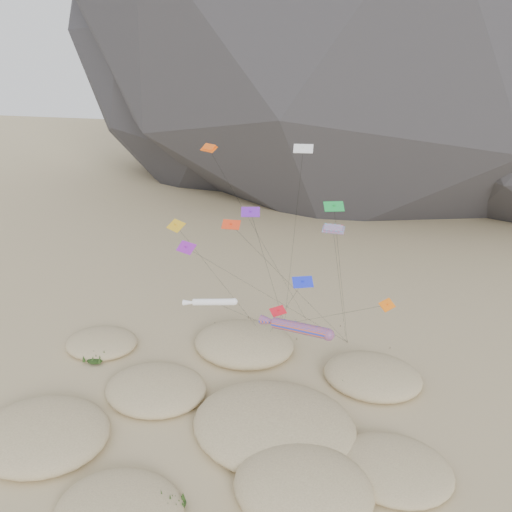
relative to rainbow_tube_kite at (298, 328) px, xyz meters
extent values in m
plane|color=#CCB789|center=(-6.11, -6.80, -10.38)|extent=(500.00, 500.00, 0.00)
ellipsoid|color=#2B2B30|center=(-43.11, 116.20, 33.62)|extent=(136.20, 127.83, 116.00)
ellipsoid|color=#CCB789|center=(-23.87, -11.95, -9.62)|extent=(14.02, 11.92, 3.36)
ellipsoid|color=#CCB789|center=(-11.53, -18.15, -9.82)|extent=(11.46, 9.74, 2.50)
ellipsoid|color=#CCB789|center=(3.13, -11.49, -9.48)|extent=(12.68, 10.78, 3.98)
ellipsoid|color=#CCB789|center=(-16.21, -1.80, -9.76)|extent=(12.08, 10.27, 2.73)
ellipsoid|color=#CCB789|center=(-1.37, -4.19, -9.57)|extent=(17.33, 14.73, 3.59)
ellipsoid|color=#CCB789|center=(10.87, -6.47, -9.88)|extent=(11.15, 9.48, 2.21)
ellipsoid|color=#CCB789|center=(-9.16, 10.29, -9.58)|extent=(13.59, 11.56, 3.54)
ellipsoid|color=#CCB789|center=(7.99, 7.77, -9.72)|extent=(11.83, 10.06, 2.90)
ellipsoid|color=#CCB789|center=(-28.01, 5.51, -9.86)|extent=(9.88, 8.40, 2.28)
ellipsoid|color=black|center=(-25.50, -11.44, -9.48)|extent=(3.02, 2.58, 0.91)
ellipsoid|color=black|center=(-22.52, -10.48, -9.58)|extent=(2.34, 2.00, 0.70)
ellipsoid|color=black|center=(-8.77, -16.88, -9.78)|extent=(2.56, 2.19, 0.77)
ellipsoid|color=black|center=(-7.27, -15.83, -9.88)|extent=(1.85, 1.58, 0.55)
ellipsoid|color=black|center=(5.13, -10.35, -9.38)|extent=(3.65, 3.12, 1.09)
ellipsoid|color=black|center=(1.60, -11.95, -9.58)|extent=(2.01, 1.72, 0.60)
ellipsoid|color=black|center=(-17.18, -1.26, -9.58)|extent=(2.57, 2.20, 0.77)
ellipsoid|color=black|center=(-15.99, -0.66, -9.68)|extent=(2.43, 2.07, 0.73)
ellipsoid|color=black|center=(-2.63, -1.50, -9.28)|extent=(3.44, 2.94, 1.03)
ellipsoid|color=black|center=(-0.64, -0.80, -9.38)|extent=(2.34, 2.00, 0.70)
ellipsoid|color=black|center=(-5.36, -3.76, -9.48)|extent=(2.60, 2.22, 0.78)
ellipsoid|color=black|center=(10.46, -5.86, -9.78)|extent=(2.09, 1.79, 0.63)
ellipsoid|color=black|center=(-7.32, 8.23, -9.38)|extent=(3.31, 2.83, 0.99)
ellipsoid|color=black|center=(-7.37, 7.39, -9.48)|extent=(2.39, 2.05, 0.72)
ellipsoid|color=black|center=(8.21, 7.19, -9.68)|extent=(2.09, 1.79, 0.63)
ellipsoid|color=black|center=(5.32, 4.99, -9.78)|extent=(1.97, 1.68, 0.59)
ellipsoid|color=black|center=(-29.07, 5.47, -9.88)|extent=(2.02, 1.73, 0.61)
ellipsoid|color=black|center=(-26.64, 1.77, -9.98)|extent=(2.14, 1.83, 0.64)
cylinder|color=#3F2D1E|center=(-6.96, 13.53, -10.23)|extent=(0.08, 0.08, 0.30)
cylinder|color=#3F2D1E|center=(-5.37, 18.18, -10.23)|extent=(0.08, 0.08, 0.30)
cylinder|color=#3F2D1E|center=(-2.75, 14.51, -10.23)|extent=(0.08, 0.08, 0.30)
cylinder|color=#3F2D1E|center=(2.67, 19.74, -10.23)|extent=(0.08, 0.08, 0.30)
cylinder|color=#3F2D1E|center=(4.10, 15.69, -10.23)|extent=(0.08, 0.08, 0.30)
cylinder|color=#3F2D1E|center=(-11.04, 18.46, -10.23)|extent=(0.08, 0.08, 0.30)
cylinder|color=#3F2D1E|center=(9.85, 15.66, -10.23)|extent=(0.08, 0.08, 0.30)
cylinder|color=#3F2D1E|center=(-15.28, 15.42, -10.23)|extent=(0.08, 0.08, 0.30)
cylinder|color=orange|center=(0.29, -0.10, 0.04)|extent=(6.60, 3.10, 1.85)
sphere|color=orange|center=(3.37, -1.07, 0.30)|extent=(1.24, 1.24, 1.24)
cone|color=orange|center=(-3.09, 0.97, -0.29)|extent=(2.87, 1.82, 1.33)
cylinder|color=black|center=(-1.95, 10.00, -5.17)|extent=(4.50, 20.21, 10.44)
cylinder|color=white|center=(-10.12, 2.05, 0.57)|extent=(4.83, 1.49, 1.09)
sphere|color=white|center=(-7.78, 2.42, 0.76)|extent=(0.79, 0.79, 0.79)
cone|color=white|center=(-12.69, 1.65, 0.33)|extent=(2.02, 0.97, 0.81)
cylinder|color=black|center=(-9.59, 9.95, -4.90)|extent=(1.08, 15.82, 10.97)
cube|color=#F1530C|center=(-13.13, 9.93, 16.37)|extent=(2.42, 2.00, 0.69)
cube|color=#F1530C|center=(-13.13, 9.93, 16.54)|extent=(2.02, 1.64, 0.67)
cylinder|color=black|center=(-7.76, 15.03, 3.00)|extent=(10.77, 10.24, 26.76)
cube|color=#F3193D|center=(2.42, 5.69, 9.18)|extent=(2.37, 1.04, 0.65)
cube|color=#F3193D|center=(2.42, 5.69, 9.40)|extent=(2.01, 0.83, 0.64)
cylinder|color=black|center=(3.05, 11.50, -0.60)|extent=(1.29, 11.65, 19.58)
cube|color=#651EB1|center=(-6.66, 5.24, 10.53)|extent=(2.22, 1.47, 0.90)
cube|color=#651EB1|center=(-6.66, 5.24, 10.38)|extent=(0.32, 0.37, 0.67)
cylinder|color=black|center=(-6.02, 11.71, 0.10)|extent=(1.32, 12.96, 20.87)
cube|color=white|center=(-1.87, 9.68, 16.93)|extent=(2.29, 1.40, 0.83)
cube|color=white|center=(-1.87, 9.68, 16.78)|extent=(0.29, 0.28, 0.73)
cylinder|color=black|center=(-3.62, 13.93, 3.30)|extent=(3.53, 8.54, 27.26)
cube|color=red|center=(-2.82, 2.91, 0.05)|extent=(1.93, 1.98, 0.66)
cube|color=red|center=(-2.82, 2.91, -0.10)|extent=(0.28, 0.29, 0.62)
cylinder|color=black|center=(-4.10, 10.55, -5.14)|extent=(2.58, 15.29, 10.40)
cube|color=gold|center=(-16.15, 6.17, 7.80)|extent=(2.80, 2.49, 0.93)
cube|color=gold|center=(-16.15, 6.17, 7.65)|extent=(0.40, 0.39, 0.86)
cylinder|color=black|center=(-11.55, 9.85, -1.27)|extent=(9.22, 7.40, 18.14)
cube|color=orange|center=(8.75, 0.79, 3.51)|extent=(1.73, 2.00, 0.71)
cube|color=orange|center=(8.75, 0.79, 3.36)|extent=(0.31, 0.30, 0.61)
cylinder|color=black|center=(1.69, 9.49, -3.41)|extent=(14.15, 17.41, 13.86)
cube|color=red|center=(-8.33, 3.45, 9.50)|extent=(2.04, 1.13, 0.80)
cube|color=red|center=(-8.33, 3.45, 9.35)|extent=(0.25, 0.27, 0.67)
cylinder|color=black|center=(-2.11, 9.57, -0.42)|extent=(12.45, 12.27, 19.84)
cube|color=#1A29DD|center=(0.07, 1.62, 4.53)|extent=(2.38, 1.83, 0.87)
cube|color=#1A29DD|center=(0.07, 1.62, 4.38)|extent=(0.35, 0.36, 0.72)
cylinder|color=black|center=(-3.44, 7.58, -2.90)|extent=(7.05, 11.93, 14.88)
cube|color=#16923A|center=(2.07, 7.96, 11.10)|extent=(2.44, 1.80, 0.87)
cube|color=#16923A|center=(2.07, 7.96, 10.95)|extent=(0.34, 0.34, 0.74)
cylinder|color=black|center=(3.09, 11.83, 0.38)|extent=(2.05, 7.76, 21.43)
cube|color=purple|center=(-13.87, 3.71, 6.16)|extent=(2.59, 1.97, 0.98)
cube|color=purple|center=(-13.87, 3.71, 6.01)|extent=(0.39, 0.41, 0.78)
cylinder|color=black|center=(-4.89, 9.70, -2.08)|extent=(17.99, 12.01, 16.51)
camera|label=1|loc=(8.38, -45.07, 26.30)|focal=35.00mm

